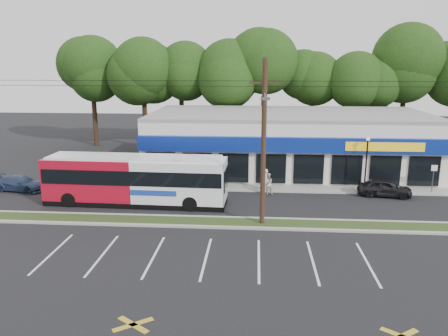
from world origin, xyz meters
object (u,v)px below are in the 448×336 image
metrobus (136,179)px  car_blue (20,183)px  pedestrian_a (266,180)px  car_dark (384,188)px  car_silver (94,190)px  sign_post (434,174)px  utility_pole (261,138)px  pedestrian_b (268,184)px  lamp_post (367,158)px

metrobus → car_blue: 10.30m
pedestrian_a → car_dark: bearing=172.8°
metrobus → car_silver: (-3.20, 0.35, -1.01)m
metrobus → pedestrian_a: 9.94m
sign_post → metrobus: (-21.80, -4.08, 0.26)m
utility_pole → sign_post: bearing=30.1°
pedestrian_a → car_silver: bearing=13.0°
car_dark → utility_pole: bearing=134.8°
car_dark → pedestrian_b: size_ratio=2.34×
pedestrian_a → car_blue: bearing=1.3°
sign_post → car_silver: bearing=-171.5°
car_dark → pedestrian_b: bearing=100.7°
metrobus → pedestrian_b: metrobus is taller
sign_post → car_dark: (-3.83, -1.00, -0.89)m
pedestrian_b → sign_post: bearing=171.6°
car_silver → car_dark: bearing=-93.9°
sign_post → car_silver: size_ratio=0.46×
metrobus → pedestrian_b: size_ratio=7.70×
car_silver → pedestrian_b: bearing=-89.8°
lamp_post → sign_post: (5.00, -0.23, -1.12)m
utility_pole → pedestrian_a: 8.66m
lamp_post → pedestrian_a: (-7.65, -0.51, -1.78)m
utility_pole → car_dark: 12.41m
utility_pole → car_silver: size_ratio=10.23×
metrobus → car_silver: bearing=175.7°
lamp_post → sign_post: 5.13m
utility_pole → pedestrian_b: (0.67, 6.45, -4.58)m
lamp_post → sign_post: size_ratio=1.91×
pedestrian_a → pedestrian_b: pedestrian_a is taller
utility_pole → lamp_post: 11.67m
metrobus → car_dark: 18.27m
pedestrian_b → utility_pole: bearing=70.2°
car_silver → pedestrian_a: bearing=-85.6°
car_blue → pedestrian_b: 19.23m
metrobus → sign_post: bearing=12.4°
car_silver → pedestrian_a: size_ratio=2.75×
car_silver → metrobus: bearing=-107.4°
utility_pole → metrobus: (-8.63, 3.57, -3.60)m
car_silver → pedestrian_a: pedestrian_a is taller
sign_post → car_silver: 25.29m
utility_pole → sign_post: (13.17, 7.65, -3.86)m
sign_post → car_dark: 4.06m
car_dark → sign_post: bearing=-66.0°
sign_post → car_blue: bearing=-177.2°
metrobus → pedestrian_b: bearing=19.0°
lamp_post → pedestrian_a: lamp_post is taller
metrobus → car_silver: metrobus is taller
lamp_post → car_silver: size_ratio=0.87×
metrobus → car_blue: (-9.92, 2.50, -1.21)m
car_dark → car_blue: 27.89m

